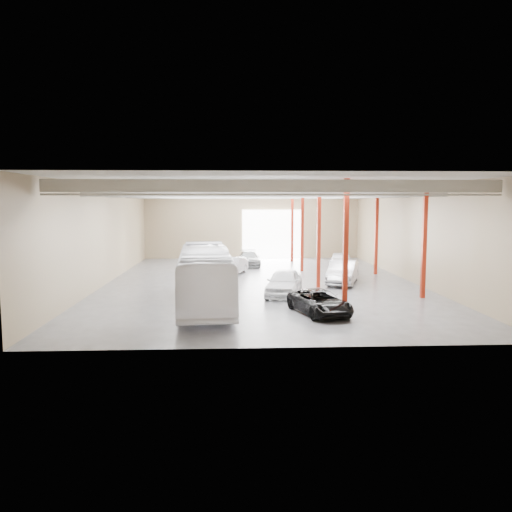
{
  "coord_description": "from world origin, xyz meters",
  "views": [
    {
      "loc": [
        -2.05,
        -35.37,
        5.81
      ],
      "look_at": [
        -0.46,
        -2.2,
        2.2
      ],
      "focal_mm": 35.0,
      "sensor_mm": 36.0,
      "label": 1
    }
  ],
  "objects": [
    {
      "name": "coach_bus",
      "position": [
        -3.57,
        -7.64,
        1.67
      ],
      "size": [
        3.6,
        12.14,
        3.34
      ],
      "primitive_type": "imported",
      "rotation": [
        0.0,
        0.0,
        0.07
      ],
      "color": "white",
      "rests_on": "ground"
    },
    {
      "name": "car_row_c",
      "position": [
        -0.51,
        9.7,
        0.67
      ],
      "size": [
        2.01,
        4.66,
        1.34
      ],
      "primitive_type": "imported",
      "rotation": [
        0.0,
        0.0,
        0.03
      ],
      "color": "slate",
      "rests_on": "ground"
    },
    {
      "name": "car_right_far",
      "position": [
        6.84,
        4.67,
        0.86
      ],
      "size": [
        3.03,
        5.35,
        1.72
      ],
      "primitive_type": "imported",
      "rotation": [
        0.0,
        0.0,
        -0.21
      ],
      "color": "silver",
      "rests_on": "ground"
    },
    {
      "name": "depot_shell",
      "position": [
        0.13,
        0.48,
        4.98
      ],
      "size": [
        22.12,
        32.12,
        7.06
      ],
      "color": "#434448",
      "rests_on": "ground"
    },
    {
      "name": "car_right_near",
      "position": [
        5.81,
        -0.53,
        0.85
      ],
      "size": [
        3.4,
        5.45,
        1.69
      ],
      "primitive_type": "imported",
      "rotation": [
        0.0,
        0.0,
        -0.34
      ],
      "color": "#AEADB2",
      "rests_on": "ground"
    },
    {
      "name": "car_row_b",
      "position": [
        -2.0,
        4.5,
        0.68
      ],
      "size": [
        2.64,
        4.36,
        1.36
      ],
      "primitive_type": "imported",
      "rotation": [
        0.0,
        0.0,
        -0.31
      ],
      "color": "#A4A4A9",
      "rests_on": "ground"
    },
    {
      "name": "car_row_a",
      "position": [
        1.16,
        -4.87,
        0.83
      ],
      "size": [
        3.05,
        5.18,
        1.65
      ],
      "primitive_type": "imported",
      "rotation": [
        0.0,
        0.0,
        -0.24
      ],
      "color": "white",
      "rests_on": "ground"
    },
    {
      "name": "black_sedan",
      "position": [
        2.47,
        -10.12,
        0.63
      ],
      "size": [
        3.26,
        4.92,
        1.26
      ],
      "primitive_type": "imported",
      "rotation": [
        0.0,
        0.0,
        0.28
      ],
      "color": "black",
      "rests_on": "ground"
    }
  ]
}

